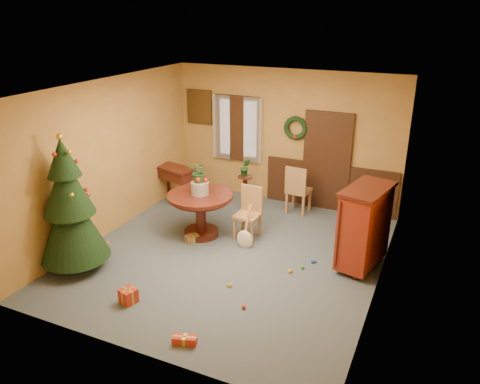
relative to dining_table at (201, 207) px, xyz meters
The scene contains 21 objects.
room_envelope 2.54m from the dining_table, 65.25° to the left, with size 5.50×5.50×5.50m.
dining_table is the anchor object (origin of this frame).
urn 0.37m from the dining_table, 153.43° to the right, with size 0.33×0.33×0.24m, color slate.
centerpiece_plant 0.69m from the dining_table, 153.43° to the right, with size 0.35×0.30×0.39m, color #1E4C23.
chair_near 0.91m from the dining_table, 21.55° to the left, with size 0.44×0.44×0.99m.
chair_far 2.18m from the dining_table, 52.17° to the left, with size 0.49×0.49×1.05m.
guitar 0.97m from the dining_table, ahead, with size 0.32×0.15×0.74m, color #F1E5C9, non-canonical shape.
plant_stand 1.42m from the dining_table, 77.71° to the left, with size 0.31×0.31×0.79m.
stand_plant 1.47m from the dining_table, 77.71° to the left, with size 0.21×0.17×0.38m, color #19471E.
christmas_tree 2.36m from the dining_table, 124.87° to the right, with size 1.11×1.11×2.30m.
writing_desk 1.79m from the dining_table, 137.36° to the left, with size 1.00×0.67×0.82m.
sideboard 2.99m from the dining_table, ahead, with size 0.81×1.20×1.41m.
gift_a 1.95m from the dining_table, 134.49° to the right, with size 0.40×0.38×0.18m.
gift_b 2.41m from the dining_table, 88.21° to the right, with size 0.27×0.27×0.22m.
gift_c 0.61m from the dining_table, 96.05° to the right, with size 0.27×0.29×0.13m.
gift_d 3.14m from the dining_table, 65.32° to the right, with size 0.34×0.21×0.11m.
toy_a 2.32m from the dining_table, ahead, with size 0.08×0.05×0.05m, color #294FB3.
toy_b 2.24m from the dining_table, 10.70° to the right, with size 0.06×0.06×0.06m, color green.
toy_c 2.14m from the dining_table, 17.04° to the right, with size 0.08×0.05×0.05m, color gold.
toy_d 2.54m from the dining_table, 47.06° to the right, with size 0.06×0.06×0.06m, color red.
toy_e 1.95m from the dining_table, 47.83° to the right, with size 0.08×0.05×0.05m, color yellow.
Camera 1 is at (3.13, -6.54, 4.06)m, focal length 35.00 mm.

